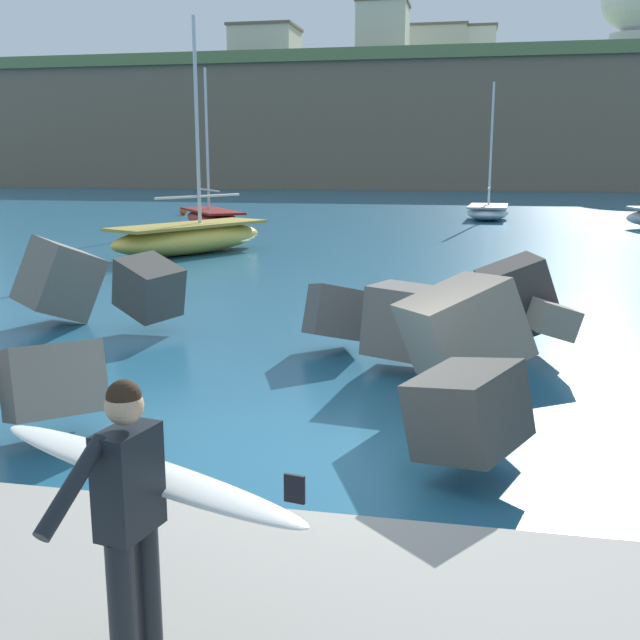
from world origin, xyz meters
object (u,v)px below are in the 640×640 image
at_px(surfer_with_board, 137,500).
at_px(station_building_central, 469,50).
at_px(mooring_buoy_inner, 183,211).
at_px(station_building_east, 265,45).
at_px(radar_dome, 637,3).
at_px(boat_mid_left, 488,211).
at_px(boat_near_left, 212,217).
at_px(boat_near_centre, 190,237).
at_px(station_building_annex, 437,51).
at_px(station_building_west, 383,33).

distance_m(surfer_with_board, station_building_central, 102.30).
xyz_separation_m(mooring_buoy_inner, station_building_east, (-7.89, 46.94, 15.58)).
bearing_deg(surfer_with_board, radar_dome, 78.51).
xyz_separation_m(boat_mid_left, station_building_east, (-24.83, 46.93, 15.35)).
relative_size(surfer_with_board, boat_mid_left, 0.30).
distance_m(surfer_with_board, boat_near_left, 32.15).
bearing_deg(station_building_east, radar_dome, 3.23).
bearing_deg(mooring_buoy_inner, boat_near_centre, -67.85).
distance_m(radar_dome, station_building_annex, 26.53).
xyz_separation_m(mooring_buoy_inner, radar_dome, (32.12, 49.20, 19.00)).
height_order(boat_near_left, station_building_west, station_building_west).
xyz_separation_m(surfer_with_board, station_building_annex, (-4.00, 101.94, 15.59)).
distance_m(mooring_buoy_inner, radar_dome, 61.75).
bearing_deg(boat_mid_left, radar_dome, 72.85).
height_order(boat_near_centre, station_building_west, station_building_west).
distance_m(boat_near_left, station_building_central, 73.27).
height_order(boat_near_centre, station_building_east, station_building_east).
xyz_separation_m(boat_near_centre, station_building_annex, (3.59, 81.31, 16.30)).
bearing_deg(boat_near_centre, surfer_with_board, -69.80).
distance_m(boat_near_left, mooring_buoy_inner, 8.27).
xyz_separation_m(mooring_buoy_inner, station_building_annex, (10.48, 64.38, 16.65)).
bearing_deg(station_building_central, station_building_annex, 168.84).
distance_m(station_building_central, station_building_annex, 4.19).
bearing_deg(surfer_with_board, station_building_annex, 92.25).
relative_size(radar_dome, station_building_central, 1.39).
bearing_deg(station_building_west, station_building_annex, 70.02).
relative_size(radar_dome, station_building_annex, 1.22).
bearing_deg(station_building_central, mooring_buoy_inner, -102.93).
height_order(boat_near_centre, radar_dome, radar_dome).
relative_size(surfer_with_board, station_building_east, 0.29).
xyz_separation_m(surfer_with_board, boat_near_left, (-10.28, 30.45, -0.80)).
relative_size(boat_near_centre, radar_dome, 0.79).
height_order(boat_near_left, station_building_annex, station_building_annex).
xyz_separation_m(surfer_with_board, station_building_west, (-9.32, 87.30, 15.82)).
xyz_separation_m(boat_mid_left, radar_dome, (15.18, 49.19, 18.77)).
bearing_deg(boat_near_left, station_building_east, 102.62).
bearing_deg(radar_dome, station_building_central, 140.67).
bearing_deg(station_building_central, boat_near_left, -98.36).
bearing_deg(surfer_with_board, boat_mid_left, 86.26).
xyz_separation_m(boat_mid_left, station_building_annex, (-6.46, 64.37, 16.41)).
height_order(boat_mid_left, station_building_west, station_building_west).
bearing_deg(station_building_central, boat_mid_left, -87.89).
height_order(mooring_buoy_inner, station_building_annex, station_building_annex).
bearing_deg(station_building_west, boat_near_centre, -88.51).
relative_size(boat_near_left, station_building_east, 0.97).
bearing_deg(station_building_annex, radar_dome, -35.04).
distance_m(boat_mid_left, station_building_east, 55.27).
xyz_separation_m(station_building_central, station_building_annex, (-4.11, 0.81, 0.11)).
relative_size(boat_near_left, radar_dome, 0.74).
distance_m(boat_near_left, boat_mid_left, 14.59).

